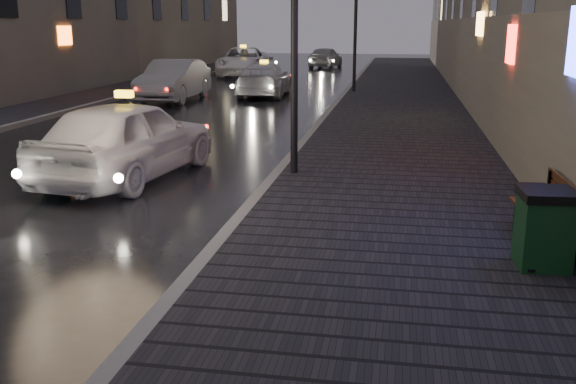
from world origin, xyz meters
name	(u,v)px	position (x,y,z in m)	size (l,w,h in m)	color
ground	(51,294)	(0.00, 0.00, 0.00)	(120.00, 120.00, 0.00)	black
sidewalk	(401,96)	(3.90, 21.00, 0.07)	(4.60, 58.00, 0.15)	black
curb	(344,95)	(1.50, 21.00, 0.07)	(0.20, 58.00, 0.15)	slate
sidewalk_far	(117,91)	(-8.70, 21.00, 0.07)	(2.40, 58.00, 0.15)	black
curb_far	(145,91)	(-7.40, 21.00, 0.07)	(0.20, 58.00, 0.15)	slate
lamp_far	(356,12)	(1.85, 22.00, 3.49)	(0.36, 0.36, 5.28)	black
bench	(551,213)	(5.92, 2.35, 0.59)	(0.68, 1.75, 0.88)	black
trash_bin	(544,228)	(5.65, 1.50, 0.64)	(0.67, 0.67, 0.96)	black
taxi_near	(127,139)	(-1.43, 5.53, 0.81)	(1.91, 4.75, 1.62)	silver
car_left_mid	(174,80)	(-5.09, 18.45, 0.80)	(1.70, 4.88, 1.61)	gray
taxi_mid	(264,80)	(-1.87, 20.70, 0.69)	(1.92, 4.73, 1.37)	silver
taxi_far	(243,62)	(-5.33, 31.11, 0.82)	(2.73, 5.93, 1.65)	white
car_far	(325,57)	(-1.36, 38.64, 0.72)	(1.70, 4.23, 1.44)	gray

